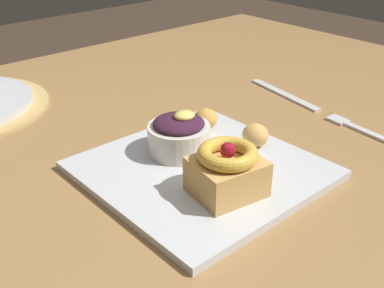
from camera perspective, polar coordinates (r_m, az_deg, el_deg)
dining_table at (r=0.82m, az=-3.01°, el=-4.43°), size 1.57×1.13×0.73m
front_plate at (r=0.69m, az=1.11°, el=-3.10°), size 0.30×0.30×0.01m
cake_slice at (r=0.61m, az=4.21°, el=-3.17°), size 0.10×0.09×0.07m
berry_ramekin at (r=0.71m, az=-1.55°, el=1.11°), size 0.09×0.09×0.07m
fritter_front at (r=0.74m, az=7.57°, el=1.07°), size 0.04×0.04×0.04m
fritter_middle at (r=0.79m, az=1.66°, el=3.09°), size 0.04×0.04×0.03m
fork at (r=0.87m, az=18.75°, el=1.96°), size 0.03×0.13×0.00m
knife at (r=0.98m, az=11.05°, el=5.80°), size 0.05×0.19×0.00m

